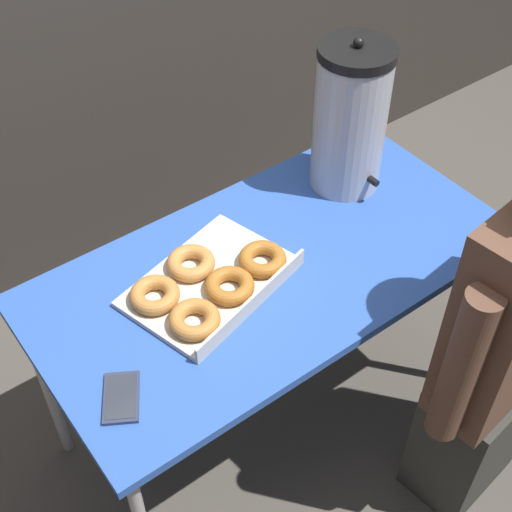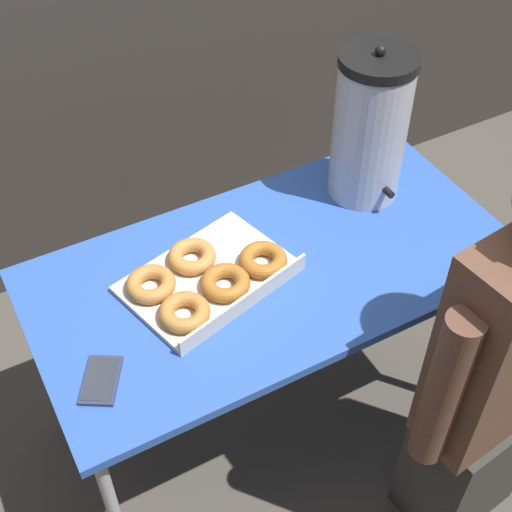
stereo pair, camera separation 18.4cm
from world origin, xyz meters
The scene contains 6 objects.
ground_plane centered at (0.00, 0.00, 0.00)m, with size 12.00×12.00×0.00m, color #4C473F.
folding_table centered at (0.00, 0.00, 0.67)m, with size 1.30×0.66×0.73m.
donut_box centered at (-0.19, 0.02, 0.75)m, with size 0.49×0.39×0.05m.
coffee_urn centered at (0.39, 0.15, 0.95)m, with size 0.21×0.24×0.47m.
cell_phone centered at (-0.53, -0.14, 0.73)m, with size 0.14×0.16×0.01m.
person_seated centered at (0.34, -0.52, 0.64)m, with size 0.53×0.25×1.31m.
Camera 2 is at (-0.67, -1.14, 2.09)m, focal length 50.00 mm.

